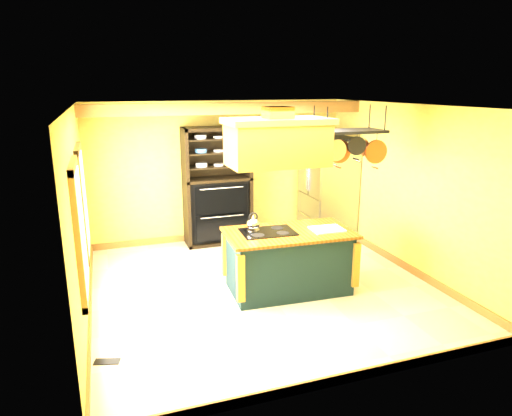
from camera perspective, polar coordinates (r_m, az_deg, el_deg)
floor at (r=7.08m, az=0.81°, el=-9.77°), size 5.00×5.00×0.00m
ceiling at (r=6.43m, az=0.90°, el=12.63°), size 5.00×5.00×0.00m
wall_back at (r=8.97m, az=-4.53°, el=4.60°), size 5.00×0.02×2.70m
wall_front at (r=4.46m, az=11.77°, el=-6.61°), size 5.00×0.02×2.70m
wall_left at (r=6.27m, az=-21.20°, el=-0.98°), size 0.02×5.00×2.70m
wall_right at (r=7.81m, az=18.42°, el=2.29°), size 0.02×5.00×2.70m
ceiling_beam at (r=8.05m, az=-3.27°, el=12.32°), size 5.00×0.15×0.20m
window_near at (r=5.49m, az=-21.14°, el=-2.64°), size 0.06×1.06×1.56m
window_far at (r=6.84m, az=-20.80°, el=0.77°), size 0.06×1.06×1.56m
kitchen_island at (r=6.81m, az=4.07°, el=-6.55°), size 1.89×1.11×1.11m
range_hood at (r=6.30m, az=2.69°, el=8.42°), size 1.43×0.81×0.80m
pot_rack at (r=6.79m, az=11.57°, el=8.33°), size 1.12×0.51×0.84m
refrigerator at (r=9.22m, az=8.95°, el=2.28°), size 0.85×1.01×1.97m
hutch at (r=8.81m, az=-4.87°, el=1.20°), size 1.26×0.57×2.24m
floor_register at (r=5.60m, az=-18.12°, el=-17.77°), size 0.30×0.19×0.01m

